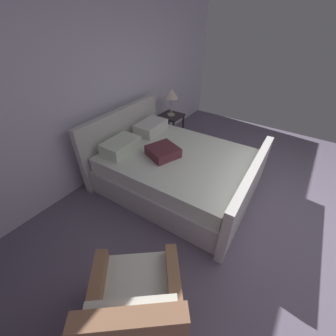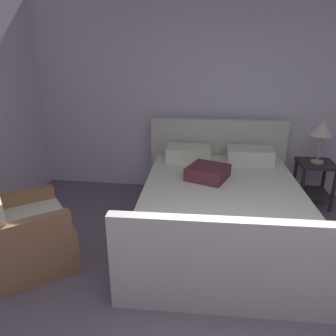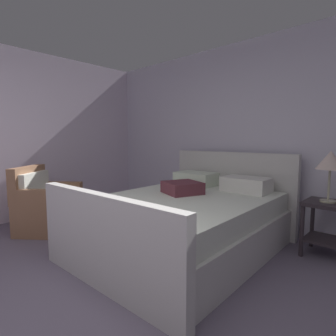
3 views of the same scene
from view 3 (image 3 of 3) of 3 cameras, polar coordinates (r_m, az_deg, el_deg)
wall_back at (r=4.02m, az=19.16°, el=6.51°), size 5.94×0.12×2.65m
bed at (r=3.18m, az=3.83°, el=-10.88°), size 1.89×2.35×1.09m
nightstand_right at (r=3.44m, az=30.46°, el=-9.40°), size 0.44×0.44×0.60m
table_lamp_right at (r=3.33m, az=31.05°, el=1.16°), size 0.29×0.29×0.55m
armchair at (r=4.15m, az=-24.12°, el=-7.33°), size 1.02×1.02×0.90m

